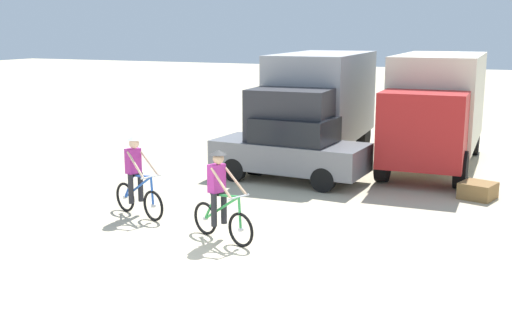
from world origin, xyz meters
The scene contains 7 objects.
ground_plane centered at (0.00, 0.00, 0.00)m, with size 120.00×120.00×0.00m, color beige.
box_truck_grey_hauler centered at (-0.74, 9.47, 1.87)m, with size 2.70×6.86×3.35m.
box_truck_cream_rv centered at (2.80, 10.13, 1.87)m, with size 2.58×6.82×3.35m.
sedan_parked centered at (-0.47, 6.44, 0.88)m, with size 4.29×1.99×1.76m.
cyclist_orange_shirt centered at (-2.39, 1.88, 0.85)m, with size 1.65×0.73×1.82m.
cyclist_cowboy_hat centered at (0.08, 1.15, 0.85)m, with size 1.63×0.76×1.82m.
supply_crate centered at (4.43, 6.54, 0.20)m, with size 0.77×0.78×0.40m, color olive.
Camera 1 is at (5.66, -9.58, 4.12)m, focal length 44.69 mm.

